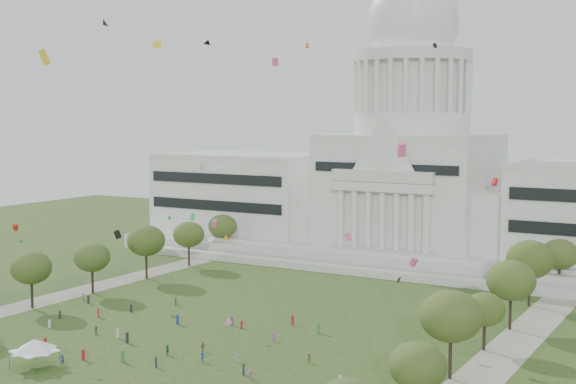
# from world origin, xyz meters

# --- Properties ---
(ground) EXTENTS (400.00, 400.00, 0.00)m
(ground) POSITION_xyz_m (0.00, 0.00, 0.00)
(ground) COLOR #2D4218
(ground) RESTS_ON ground
(capitol) EXTENTS (160.00, 64.50, 91.30)m
(capitol) POSITION_xyz_m (0.00, 113.59, 22.30)
(capitol) COLOR beige
(capitol) RESTS_ON ground
(path_left) EXTENTS (8.00, 160.00, 0.04)m
(path_left) POSITION_xyz_m (-48.00, 30.00, 0.02)
(path_left) COLOR gray
(path_left) RESTS_ON ground
(path_right) EXTENTS (8.00, 160.00, 0.04)m
(path_right) POSITION_xyz_m (48.00, 30.00, 0.02)
(path_right) COLOR gray
(path_right) RESTS_ON ground
(row_tree_r_1) EXTENTS (7.58, 7.58, 10.78)m
(row_tree_r_1) POSITION_xyz_m (46.22, -1.75, 7.66)
(row_tree_r_1) COLOR black
(row_tree_r_1) RESTS_ON ground
(row_tree_l_2) EXTENTS (8.42, 8.42, 11.97)m
(row_tree_l_2) POSITION_xyz_m (-45.04, 17.30, 8.51)
(row_tree_l_2) COLOR black
(row_tree_l_2) RESTS_ON ground
(row_tree_r_2) EXTENTS (9.55, 9.55, 13.58)m
(row_tree_r_2) POSITION_xyz_m (44.17, 17.44, 9.66)
(row_tree_r_2) COLOR black
(row_tree_r_2) RESTS_ON ground
(row_tree_l_3) EXTENTS (8.12, 8.12, 11.55)m
(row_tree_l_3) POSITION_xyz_m (-44.09, 33.92, 8.21)
(row_tree_l_3) COLOR black
(row_tree_l_3) RESTS_ON ground
(row_tree_r_3) EXTENTS (7.01, 7.01, 9.98)m
(row_tree_r_3) POSITION_xyz_m (44.40, 34.48, 7.08)
(row_tree_r_3) COLOR black
(row_tree_r_3) RESTS_ON ground
(row_tree_l_4) EXTENTS (9.29, 9.29, 13.21)m
(row_tree_l_4) POSITION_xyz_m (-44.08, 52.42, 9.39)
(row_tree_l_4) COLOR black
(row_tree_l_4) RESTS_ON ground
(row_tree_r_4) EXTENTS (9.19, 9.19, 13.06)m
(row_tree_r_4) POSITION_xyz_m (44.76, 50.04, 9.29)
(row_tree_r_4) COLOR black
(row_tree_r_4) RESTS_ON ground
(row_tree_l_5) EXTENTS (8.33, 8.33, 11.85)m
(row_tree_l_5) POSITION_xyz_m (-45.22, 71.01, 8.42)
(row_tree_l_5) COLOR black
(row_tree_l_5) RESTS_ON ground
(row_tree_r_5) EXTENTS (9.82, 9.82, 13.96)m
(row_tree_r_5) POSITION_xyz_m (43.49, 70.19, 9.93)
(row_tree_r_5) COLOR black
(row_tree_r_5) RESTS_ON ground
(row_tree_l_6) EXTENTS (8.19, 8.19, 11.64)m
(row_tree_l_6) POSITION_xyz_m (-46.87, 89.14, 8.27)
(row_tree_l_6) COLOR black
(row_tree_l_6) RESTS_ON ground
(row_tree_r_6) EXTENTS (8.42, 8.42, 11.97)m
(row_tree_r_6) POSITION_xyz_m (45.96, 88.13, 8.51)
(row_tree_r_6) COLOR black
(row_tree_r_6) RESTS_ON ground
(event_tent) EXTENTS (9.63, 9.63, 4.55)m
(event_tent) POSITION_xyz_m (-14.84, -9.74, 3.53)
(event_tent) COLOR #4C4C4C
(event_tent) RESTS_ON ground
(person_0) EXTENTS (0.97, 1.15, 2.01)m
(person_0) POSITION_xyz_m (31.73, 5.10, 1.00)
(person_0) COLOR silver
(person_0) RESTS_ON ground
(person_2) EXTENTS (0.87, 0.64, 1.63)m
(person_2) POSITION_xyz_m (22.08, 13.52, 0.81)
(person_2) COLOR olive
(person_2) RESTS_ON ground
(person_3) EXTENTS (0.67, 1.08, 1.56)m
(person_3) POSITION_xyz_m (6.68, 5.56, 0.78)
(person_3) COLOR navy
(person_3) RESTS_ON ground
(person_4) EXTENTS (0.85, 1.14, 1.73)m
(person_4) POSITION_xyz_m (3.53, 10.08, 0.87)
(person_4) COLOR olive
(person_4) RESTS_ON ground
(person_5) EXTENTS (1.56, 1.73, 1.81)m
(person_5) POSITION_xyz_m (-0.37, 5.51, 0.91)
(person_5) COLOR #33723F
(person_5) RESTS_ON ground
(person_7) EXTENTS (0.73, 0.63, 1.68)m
(person_7) POSITION_xyz_m (-11.90, -6.69, 0.84)
(person_7) COLOR navy
(person_7) RESTS_ON ground
(person_8) EXTENTS (0.83, 0.55, 1.64)m
(person_8) POSITION_xyz_m (-19.55, 9.00, 0.82)
(person_8) COLOR #33723F
(person_8) RESTS_ON ground
(person_9) EXTENTS (0.96, 1.14, 1.57)m
(person_9) POSITION_xyz_m (18.27, 1.91, 0.79)
(person_9) COLOR #994C8C
(person_9) RESTS_ON ground
(person_10) EXTENTS (0.90, 1.18, 1.78)m
(person_10) POSITION_xyz_m (11.63, 8.55, 0.89)
(person_10) COLOR silver
(person_10) RESTS_ON ground
(distant_crowd) EXTENTS (57.25, 40.97, 1.95)m
(distant_crowd) POSITION_xyz_m (-12.14, 14.38, 0.88)
(distant_crowd) COLOR #B21E1E
(distant_crowd) RESTS_ON ground
(kite_swarm) EXTENTS (93.12, 109.26, 63.22)m
(kite_swarm) POSITION_xyz_m (-0.71, 6.14, 27.12)
(kite_swarm) COLOR black
(kite_swarm) RESTS_ON ground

